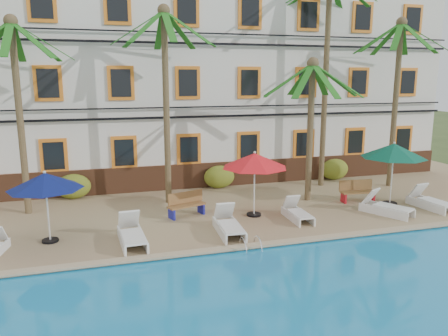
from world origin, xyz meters
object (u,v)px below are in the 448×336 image
object	(u,v)px
bench_left	(186,204)
lounger_e	(386,207)
umbrella_red	(255,161)
palm_b	(166,79)
bench_right	(357,191)
lounger_c	(229,225)
umbrella_blue	(45,181)
lounger_b	(132,234)
lounger_d	(297,212)
pool_ladder	(250,248)
umbrella_green	(394,151)
palm_e	(397,80)
palm_a	(17,89)
lounger_f	(430,201)
palm_d	(327,54)
palm_c	(311,108)

from	to	relation	value
bench_left	lounger_e	bearing A→B (deg)	-14.97
umbrella_red	palm_b	bearing A→B (deg)	135.81
bench_right	umbrella_red	bearing A→B (deg)	-173.09
lounger_c	bench_left	xyz separation A→B (m)	(-1.01, 2.37, 0.15)
umbrella_blue	lounger_b	bearing A→B (deg)	-20.46
lounger_d	bench_left	distance (m)	4.26
bench_left	pool_ladder	distance (m)	4.04
umbrella_green	bench_right	distance (m)	2.25
palm_e	palm_a	bearing A→B (deg)	179.15
lounger_d	bench_left	size ratio (longest dim) A/B	1.14
palm_b	lounger_d	world-z (taller)	palm_b
palm_b	palm_e	world-z (taller)	palm_b
palm_a	umbrella_green	bearing A→B (deg)	-11.84
palm_a	lounger_d	bearing A→B (deg)	-20.86
lounger_b	lounger_f	bearing A→B (deg)	2.55
palm_d	umbrella_blue	size ratio (longest dim) A/B	4.27
umbrella_red	lounger_f	bearing A→B (deg)	-8.77
palm_d	lounger_b	xyz separation A→B (m)	(-9.66, -5.29, -6.00)
bench_right	lounger_e	bearing A→B (deg)	-88.57
palm_b	lounger_b	distance (m)	6.85
palm_e	lounger_e	size ratio (longest dim) A/B	3.83
umbrella_blue	bench_left	xyz separation A→B (m)	(4.78, 1.44, -1.55)
palm_e	umbrella_red	bearing A→B (deg)	-162.23
palm_c	palm_d	size ratio (longest dim) A/B	0.60
palm_e	lounger_f	bearing A→B (deg)	-102.58
palm_a	umbrella_blue	size ratio (longest dim) A/B	3.17
palm_c	palm_d	distance (m)	3.71
umbrella_blue	lounger_c	xyz separation A→B (m)	(5.79, -0.93, -1.70)
lounger_d	palm_b	bearing A→B (deg)	139.08
palm_e	bench_left	world-z (taller)	palm_e
palm_b	pool_ladder	xyz separation A→B (m)	(1.60, -5.85, -5.17)
palm_b	lounger_f	world-z (taller)	palm_b
lounger_b	bench_left	size ratio (longest dim) A/B	1.34
umbrella_red	palm_d	bearing A→B (deg)	36.70
palm_a	umbrella_blue	xyz separation A→B (m)	(1.09, -3.53, -2.82)
palm_d	lounger_c	bearing A→B (deg)	-140.54
palm_e	lounger_d	size ratio (longest dim) A/B	4.46
palm_d	umbrella_green	xyz separation A→B (m)	(1.14, -3.84, -4.03)
lounger_e	palm_b	bearing A→B (deg)	152.67
palm_d	pool_ladder	world-z (taller)	palm_d
palm_d	palm_e	bearing A→B (deg)	-18.35
palm_b	palm_e	distance (m)	10.92
umbrella_green	lounger_f	xyz separation A→B (m)	(1.22, -0.92, -1.97)
lounger_e	bench_left	size ratio (longest dim) A/B	1.32
umbrella_red	umbrella_green	world-z (taller)	umbrella_green
pool_ladder	lounger_d	bearing A→B (deg)	39.29
lounger_f	palm_d	bearing A→B (deg)	116.34
umbrella_red	umbrella_blue	bearing A→B (deg)	-174.51
umbrella_red	bench_right	bearing A→B (deg)	6.91
palm_e	lounger_b	size ratio (longest dim) A/B	3.79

